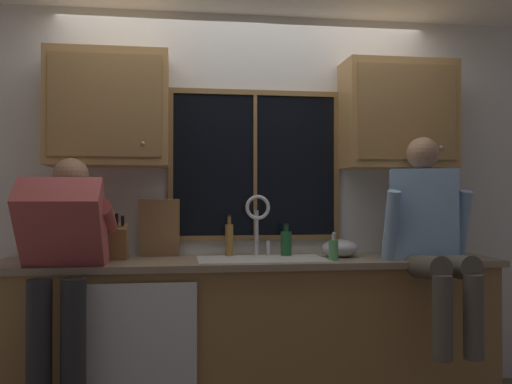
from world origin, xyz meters
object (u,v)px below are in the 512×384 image
Objects in this scene: mixing_bowl at (340,249)px; bottle_tall_clear at (229,239)px; person_standing at (63,262)px; person_sitting_on_counter at (430,231)px; cutting_board at (159,228)px; bottle_green_glass at (286,243)px; knife_block at (118,242)px; soap_dispenser at (333,250)px.

bottle_tall_clear reaches higher than mixing_bowl.
person_sitting_on_counter is (2.14, 0.03, 0.15)m from person_standing.
cutting_board is 0.46m from bottle_tall_clear.
person_sitting_on_counter is 1.27m from bottle_tall_clear.
bottle_green_glass is at bearing -3.43° from cutting_board.
person_sitting_on_counter is 4.63× the size of bottle_tall_clear.
person_standing is 4.78× the size of knife_block.
bottle_green_glass is at bearing 151.73° from person_sitting_on_counter.
bottle_tall_clear reaches higher than soap_dispenser.
cutting_board is at bearing 160.69° from soap_dispenser.
knife_block reaches higher than bottle_tall_clear.
bottle_green_glass reaches higher than soap_dispenser.
person_standing is 0.45m from knife_block.
bottle_tall_clear is at bearing 173.89° from bottle_green_glass.
person_standing reaches higher than bottle_tall_clear.
person_standing is at bearing -168.16° from mixing_bowl.
bottle_tall_clear is (-0.60, 0.36, 0.05)m from soap_dispenser.
bottle_tall_clear is at bearing 10.96° from knife_block.
person_standing reaches higher than cutting_board.
cutting_board is (0.25, 0.15, 0.08)m from knife_block.
knife_block is (0.26, 0.37, 0.08)m from person_standing.
mixing_bowl is at bearing -0.71° from knife_block.
person_standing reaches higher than mixing_bowl.
mixing_bowl is at bearing 11.84° from person_standing.
knife_block is at bearing -169.04° from bottle_tall_clear.
person_standing is 6.46× the size of mixing_bowl.
knife_block is 1.18× the size of bottle_tall_clear.
soap_dispenser is 0.82× the size of bottle_green_glass.
bottle_green_glass is 0.78× the size of bottle_tall_clear.
cutting_board reaches higher than bottle_tall_clear.
person_sitting_on_counter reaches higher than mixing_bowl.
person_sitting_on_counter reaches higher than knife_block.
person_standing is 0.74m from cutting_board.
person_sitting_on_counter is 0.58m from mixing_bowl.
mixing_bowl is 1.37× the size of soap_dispenser.
cutting_board is 1.60× the size of mixing_bowl.
mixing_bowl is 1.13× the size of bottle_green_glass.
person_sitting_on_counter reaches higher than bottle_tall_clear.
bottle_green_glass is (1.33, 0.46, 0.05)m from person_standing.
knife_block is 1.35× the size of mixing_bowl.
mixing_bowl is at bearing -8.02° from cutting_board.
knife_block is 1.41m from mixing_bowl.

